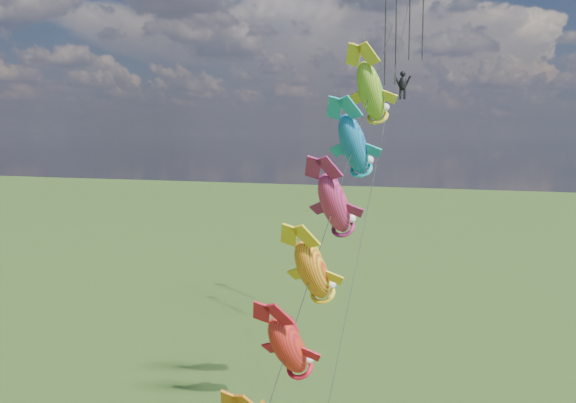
% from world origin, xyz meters
% --- Properties ---
extents(fish_windsock_rig, '(2.48, 15.85, 18.60)m').
position_xyz_m(fish_windsock_rig, '(12.59, 3.59, 10.46)').
color(fish_windsock_rig, brown).
rests_on(fish_windsock_rig, ground).
extents(parafoil_rig, '(2.02, 17.56, 26.84)m').
position_xyz_m(parafoil_rig, '(12.21, 19.58, 18.95)').
color(parafoil_rig, brown).
rests_on(parafoil_rig, ground).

